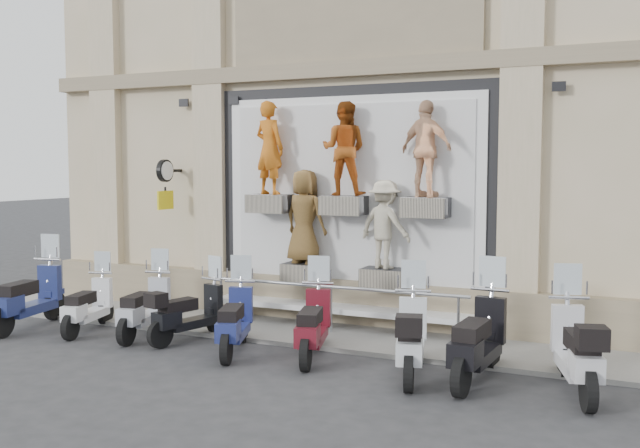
% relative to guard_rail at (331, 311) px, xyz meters
% --- Properties ---
extents(ground, '(90.00, 90.00, 0.00)m').
position_rel_guard_rail_xyz_m(ground, '(0.00, -2.00, -0.47)').
color(ground, '#2E2E31').
rests_on(ground, ground).
extents(sidewalk, '(16.00, 2.20, 0.08)m').
position_rel_guard_rail_xyz_m(sidewalk, '(0.00, 0.10, -0.43)').
color(sidewalk, gray).
rests_on(sidewalk, ground).
extents(building, '(14.00, 8.60, 12.00)m').
position_rel_guard_rail_xyz_m(building, '(0.00, 5.00, 5.54)').
color(building, beige).
rests_on(building, ground).
extents(shop_vitrine, '(5.60, 0.87, 4.30)m').
position_rel_guard_rail_xyz_m(shop_vitrine, '(0.04, 0.74, 1.96)').
color(shop_vitrine, black).
rests_on(shop_vitrine, ground).
extents(guard_rail, '(5.06, 0.10, 0.93)m').
position_rel_guard_rail_xyz_m(guard_rail, '(0.00, 0.00, 0.00)').
color(guard_rail, '#9EA0A5').
rests_on(guard_rail, ground).
extents(clock_sign_bracket, '(0.10, 0.80, 1.02)m').
position_rel_guard_rail_xyz_m(clock_sign_bracket, '(-3.90, 0.47, 2.34)').
color(clock_sign_bracket, black).
rests_on(clock_sign_bracket, ground).
extents(scooter_a, '(0.97, 2.19, 1.72)m').
position_rel_guard_rail_xyz_m(scooter_a, '(-5.41, -1.76, 0.39)').
color(scooter_a, navy).
rests_on(scooter_a, ground).
extents(scooter_b, '(0.91, 1.83, 1.43)m').
position_rel_guard_rail_xyz_m(scooter_b, '(-4.20, -1.52, 0.25)').
color(scooter_b, silver).
rests_on(scooter_b, ground).
extents(scooter_c, '(0.88, 1.94, 1.52)m').
position_rel_guard_rail_xyz_m(scooter_c, '(-3.02, -1.38, 0.29)').
color(scooter_c, '#A7AAB5').
rests_on(scooter_c, ground).
extents(scooter_d, '(0.98, 1.85, 1.44)m').
position_rel_guard_rail_xyz_m(scooter_d, '(-2.10, -1.33, 0.26)').
color(scooter_d, black).
rests_on(scooter_d, ground).
extents(scooter_e, '(1.17, 1.96, 1.54)m').
position_rel_guard_rail_xyz_m(scooter_e, '(-0.97, -1.69, 0.30)').
color(scooter_e, navy).
rests_on(scooter_e, ground).
extents(scooter_f, '(1.07, 2.01, 1.57)m').
position_rel_guard_rail_xyz_m(scooter_f, '(0.33, -1.47, 0.32)').
color(scooter_f, '#580F19').
rests_on(scooter_f, ground).
extents(scooter_g, '(1.07, 2.08, 1.62)m').
position_rel_guard_rail_xyz_m(scooter_g, '(2.03, -1.76, 0.34)').
color(scooter_g, silver).
rests_on(scooter_g, ground).
extents(scooter_h, '(0.77, 2.15, 1.72)m').
position_rel_guard_rail_xyz_m(scooter_h, '(2.97, -1.62, 0.39)').
color(scooter_h, black).
rests_on(scooter_h, ground).
extents(scooter_i, '(1.16, 2.14, 1.67)m').
position_rel_guard_rail_xyz_m(scooter_i, '(4.27, -1.58, 0.37)').
color(scooter_i, silver).
rests_on(scooter_i, ground).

